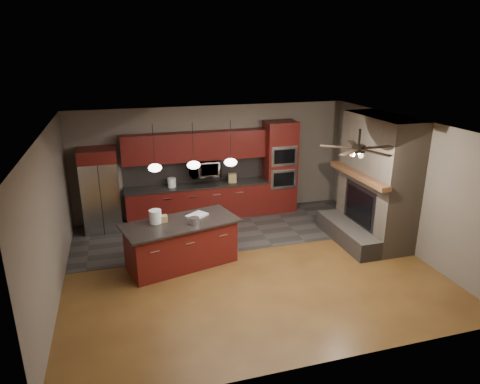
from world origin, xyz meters
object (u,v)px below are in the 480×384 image
object	(u,v)px
refrigerator	(101,190)
kitchen_island	(181,243)
counter_bucket	(172,183)
cardboard_box	(162,219)
oven_tower	(280,167)
white_bucket	(155,217)
counter_box	(232,178)
microwave	(205,168)
paint_can	(194,221)
paint_tray	(197,215)

from	to	relation	value
refrigerator	kitchen_island	world-z (taller)	refrigerator
counter_bucket	cardboard_box	bearing A→B (deg)	-102.24
oven_tower	white_bucket	size ratio (longest dim) A/B	9.18
counter_box	cardboard_box	bearing A→B (deg)	-122.26
microwave	refrigerator	world-z (taller)	refrigerator
microwave	paint_can	distance (m)	2.65
kitchen_island	counter_bucket	bearing A→B (deg)	72.43
counter_box	kitchen_island	bearing A→B (deg)	-115.59
paint_tray	counter_box	xyz separation A→B (m)	(1.30, 2.07, 0.07)
oven_tower	counter_bucket	bearing A→B (deg)	179.85
paint_can	counter_bucket	size ratio (longest dim) A/B	0.86
microwave	white_bucket	world-z (taller)	microwave
oven_tower	refrigerator	bearing A→B (deg)	-179.05
cardboard_box	white_bucket	bearing A→B (deg)	-177.90
cardboard_box	counter_box	world-z (taller)	counter_box
refrigerator	counter_bucket	xyz separation A→B (m)	(1.66, 0.08, 0.02)
paint_tray	cardboard_box	bearing A→B (deg)	150.05
white_bucket	cardboard_box	bearing A→B (deg)	6.74
microwave	paint_can	world-z (taller)	microwave
cardboard_box	paint_tray	bearing A→B (deg)	2.44
counter_bucket	oven_tower	bearing A→B (deg)	-0.15
microwave	counter_box	xyz separation A→B (m)	(0.68, -0.10, -0.29)
paint_can	microwave	bearing A→B (deg)	73.83
paint_can	cardboard_box	size ratio (longest dim) A/B	1.01
paint_tray	counter_bucket	size ratio (longest dim) A/B	1.79
paint_tray	white_bucket	bearing A→B (deg)	149.99
cardboard_box	counter_bucket	xyz separation A→B (m)	(0.48, 2.20, 0.03)
kitchen_island	counter_box	xyz separation A→B (m)	(1.67, 2.27, 0.55)
paint_can	paint_tray	xyz separation A→B (m)	(0.12, 0.36, -0.04)
microwave	paint_tray	distance (m)	2.28
counter_bucket	counter_box	world-z (taller)	counter_bucket
oven_tower	paint_tray	size ratio (longest dim) A/B	5.88
refrigerator	white_bucket	size ratio (longest dim) A/B	7.65
kitchen_island	paint_can	distance (m)	0.60
refrigerator	microwave	bearing A→B (deg)	3.01
refrigerator	kitchen_island	size ratio (longest dim) A/B	0.83
oven_tower	paint_can	xyz separation A→B (m)	(-2.71, -2.47, -0.21)
microwave	paint_can	size ratio (longest dim) A/B	3.75
microwave	counter_box	bearing A→B (deg)	-8.32
oven_tower	microwave	xyz separation A→B (m)	(-1.98, 0.06, 0.11)
paint_can	counter_box	size ratio (longest dim) A/B	0.87
kitchen_island	paint_can	world-z (taller)	paint_can
oven_tower	paint_can	world-z (taller)	oven_tower
microwave	counter_bucket	world-z (taller)	microwave
microwave	refrigerator	bearing A→B (deg)	-176.99
microwave	kitchen_island	world-z (taller)	microwave
oven_tower	kitchen_island	bearing A→B (deg)	-141.93
counter_bucket	counter_box	xyz separation A→B (m)	(1.52, -0.05, -0.00)
kitchen_island	counter_bucket	world-z (taller)	counter_bucket
counter_box	microwave	bearing A→B (deg)	-177.69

